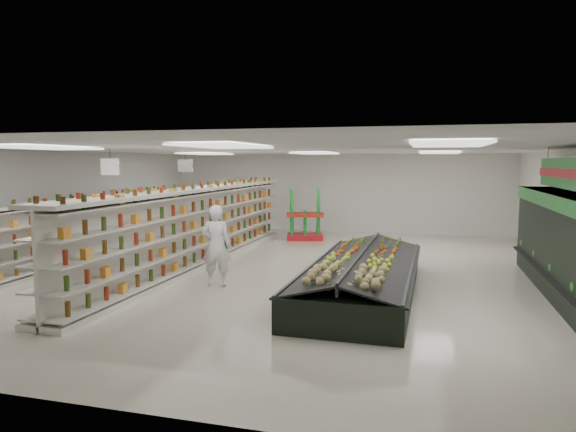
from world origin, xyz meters
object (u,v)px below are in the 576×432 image
(gondola_left, at_px, (79,232))
(shopper_background, at_px, (214,215))
(produce_island, at_px, (363,274))
(shopper_main, at_px, (216,246))
(gondola_center, at_px, (198,229))
(soda_endcap, at_px, (305,217))

(gondola_left, distance_m, shopper_background, 5.50)
(produce_island, bearing_deg, shopper_main, -176.82)
(gondola_left, bearing_deg, shopper_background, 66.86)
(produce_island, relative_size, shopper_main, 3.33)
(gondola_center, bearing_deg, produce_island, -23.29)
(produce_island, distance_m, soda_endcap, 7.97)
(gondola_left, relative_size, shopper_background, 5.96)
(shopper_main, xyz_separation_m, shopper_background, (-3.04, 6.88, -0.06))
(shopper_background, bearing_deg, soda_endcap, -48.24)
(gondola_center, xyz_separation_m, soda_endcap, (1.85, 5.24, -0.14))
(gondola_center, bearing_deg, shopper_background, 108.23)
(soda_endcap, xyz_separation_m, shopper_background, (-3.36, -0.66, 0.05))
(gondola_left, distance_m, produce_island, 8.55)
(soda_endcap, distance_m, shopper_main, 7.54)
(gondola_left, xyz_separation_m, produce_island, (8.39, -1.57, -0.42))
(gondola_left, height_order, shopper_background, gondola_left)
(soda_endcap, bearing_deg, shopper_background, -168.87)
(gondola_left, relative_size, produce_island, 1.68)
(produce_island, height_order, shopper_background, shopper_background)
(gondola_left, bearing_deg, soda_endcap, 45.33)
(shopper_main, relative_size, shopper_background, 1.06)
(gondola_center, relative_size, shopper_main, 6.57)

